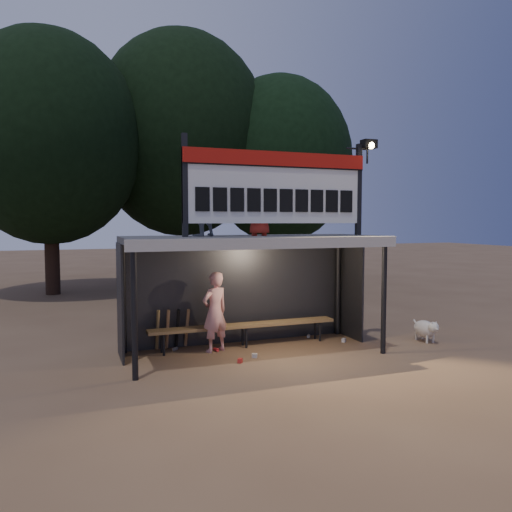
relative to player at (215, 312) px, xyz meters
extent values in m
plane|color=brown|center=(0.68, -0.40, -0.80)|extent=(80.00, 80.00, 0.00)
imported|color=white|center=(0.00, 0.00, 0.00)|extent=(0.69, 0.58, 1.60)
imported|color=slate|center=(-0.35, -0.24, 2.11)|extent=(0.72, 0.67, 1.18)
imported|color=#B2281B|center=(0.85, -0.25, 2.06)|extent=(0.58, 0.43, 1.08)
cube|color=#3C3C3E|center=(0.68, -0.40, 1.46)|extent=(5.00, 2.00, 0.12)
cube|color=beige|center=(0.68, -1.42, 1.42)|extent=(5.10, 0.06, 0.20)
cylinder|color=black|center=(-1.72, -1.30, 0.30)|extent=(0.10, 0.10, 2.20)
cylinder|color=black|center=(3.08, -1.30, 0.30)|extent=(0.10, 0.10, 2.20)
cylinder|color=black|center=(-1.72, 0.50, 0.30)|extent=(0.10, 0.10, 2.20)
cylinder|color=black|center=(3.08, 0.50, 0.30)|extent=(0.10, 0.10, 2.20)
cube|color=black|center=(0.68, 0.60, 0.30)|extent=(5.00, 0.04, 2.20)
cube|color=black|center=(-1.82, 0.10, 0.30)|extent=(0.04, 1.00, 2.20)
cube|color=black|center=(3.18, 0.10, 0.30)|extent=(0.04, 1.00, 2.20)
cylinder|color=black|center=(0.68, 0.60, 1.35)|extent=(5.00, 0.06, 0.06)
cube|color=black|center=(-0.67, -0.40, 2.47)|extent=(0.10, 0.10, 1.90)
cube|color=black|center=(3.03, -0.40, 2.47)|extent=(0.10, 0.10, 1.90)
cube|color=white|center=(1.18, -0.40, 2.47)|extent=(3.80, 0.08, 1.40)
cube|color=#B6150D|center=(1.18, -0.45, 3.03)|extent=(3.80, 0.04, 0.28)
cube|color=black|center=(1.18, -0.45, 2.88)|extent=(3.80, 0.02, 0.03)
cube|color=black|center=(-0.35, -0.45, 2.22)|extent=(0.27, 0.03, 0.45)
cube|color=black|center=(-0.01, -0.45, 2.22)|extent=(0.27, 0.03, 0.45)
cube|color=black|center=(0.33, -0.45, 2.22)|extent=(0.27, 0.03, 0.45)
cube|color=black|center=(0.67, -0.45, 2.22)|extent=(0.27, 0.03, 0.45)
cube|color=black|center=(1.01, -0.45, 2.22)|extent=(0.27, 0.03, 0.45)
cube|color=black|center=(1.35, -0.45, 2.22)|extent=(0.27, 0.03, 0.45)
cube|color=black|center=(1.69, -0.45, 2.22)|extent=(0.27, 0.03, 0.45)
cube|color=black|center=(2.03, -0.45, 2.22)|extent=(0.27, 0.03, 0.45)
cube|color=black|center=(2.37, -0.45, 2.22)|extent=(0.27, 0.03, 0.45)
cube|color=black|center=(2.71, -0.45, 2.22)|extent=(0.27, 0.03, 0.45)
cylinder|color=black|center=(2.98, -0.40, 3.32)|extent=(0.50, 0.04, 0.04)
cylinder|color=black|center=(3.23, -0.40, 3.17)|extent=(0.04, 0.04, 0.30)
cube|color=black|center=(3.23, -0.45, 3.42)|extent=(0.30, 0.22, 0.18)
sphere|color=#FFD88C|center=(3.23, -0.54, 3.38)|extent=(0.14, 0.14, 0.14)
cube|color=olive|center=(0.68, 0.15, -0.35)|extent=(4.00, 0.35, 0.06)
cylinder|color=black|center=(-1.02, 0.03, -0.58)|extent=(0.05, 0.05, 0.45)
cylinder|color=black|center=(-1.02, 0.27, -0.58)|extent=(0.05, 0.05, 0.45)
cylinder|color=black|center=(0.68, 0.03, -0.58)|extent=(0.05, 0.05, 0.45)
cylinder|color=black|center=(0.68, 0.27, -0.58)|extent=(0.05, 0.05, 0.45)
cylinder|color=black|center=(2.38, 0.03, -0.58)|extent=(0.05, 0.05, 0.45)
cylinder|color=black|center=(2.38, 0.27, -0.58)|extent=(0.05, 0.05, 0.45)
cylinder|color=black|center=(-3.32, 9.60, 1.07)|extent=(0.50, 0.50, 3.74)
ellipsoid|color=black|center=(-3.32, 9.60, 4.72)|extent=(6.46, 6.46, 7.48)
cylinder|color=black|center=(1.68, 11.10, 1.29)|extent=(0.50, 0.50, 4.18)
ellipsoid|color=black|center=(1.68, 11.10, 5.37)|extent=(7.22, 7.22, 8.36)
cylinder|color=black|center=(5.68, 10.10, 0.96)|extent=(0.50, 0.50, 3.52)
ellipsoid|color=black|center=(5.68, 10.10, 4.40)|extent=(6.08, 6.08, 7.04)
ellipsoid|color=beige|center=(4.52, -0.75, -0.53)|extent=(0.36, 0.58, 0.36)
sphere|color=silver|center=(4.52, -1.03, -0.44)|extent=(0.22, 0.22, 0.22)
cone|color=beige|center=(4.52, -1.13, -0.46)|extent=(0.10, 0.10, 0.10)
cone|color=beige|center=(4.47, -1.05, -0.34)|extent=(0.06, 0.06, 0.07)
cone|color=beige|center=(4.57, -1.05, -0.34)|extent=(0.06, 0.06, 0.07)
cylinder|color=beige|center=(4.44, -0.93, -0.71)|extent=(0.05, 0.05, 0.18)
cylinder|color=beige|center=(4.60, -0.93, -0.71)|extent=(0.05, 0.05, 0.18)
cylinder|color=beige|center=(4.44, -0.57, -0.71)|extent=(0.05, 0.05, 0.18)
cylinder|color=beige|center=(4.60, -0.57, -0.71)|extent=(0.05, 0.05, 0.18)
cylinder|color=beige|center=(4.52, -0.45, -0.46)|extent=(0.04, 0.16, 0.14)
cylinder|color=olive|center=(-1.08, 0.42, -0.37)|extent=(0.08, 0.27, 0.84)
cylinder|color=#A1744B|center=(-0.88, 0.42, -0.37)|extent=(0.08, 0.30, 0.83)
cylinder|color=black|center=(-0.68, 0.42, -0.37)|extent=(0.07, 0.33, 0.83)
cylinder|color=#956C45|center=(-0.48, 0.42, -0.37)|extent=(0.08, 0.35, 0.82)
cube|color=red|center=(0.21, -0.95, -0.76)|extent=(0.12, 0.12, 0.08)
cylinder|color=#BBBBC0|center=(-0.74, 0.33, -0.77)|extent=(0.13, 0.13, 0.07)
cube|color=beige|center=(0.58, -0.71, -0.76)|extent=(0.12, 0.11, 0.08)
cylinder|color=red|center=(0.02, -0.02, -0.77)|extent=(0.10, 0.13, 0.07)
cube|color=#ADADB2|center=(2.82, -0.22, -0.76)|extent=(0.12, 0.12, 0.08)
cylinder|color=beige|center=(2.29, 0.42, -0.77)|extent=(0.12, 0.14, 0.07)
camera|label=1|loc=(-2.65, -9.53, 1.81)|focal=35.00mm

